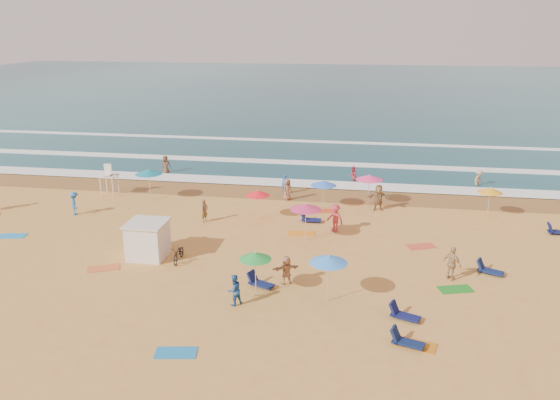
# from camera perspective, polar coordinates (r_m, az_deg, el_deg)

# --- Properties ---
(ground) EXTENTS (220.00, 220.00, 0.00)m
(ground) POSITION_cam_1_polar(r_m,az_deg,el_deg) (31.85, -4.05, -5.75)
(ground) COLOR gold
(ground) RESTS_ON ground
(ocean) EXTENTS (220.00, 140.00, 0.18)m
(ocean) POSITION_cam_1_polar(r_m,az_deg,el_deg) (113.27, 5.83, 11.42)
(ocean) COLOR #0C4756
(ocean) RESTS_ON ground
(wet_sand) EXTENTS (220.00, 220.00, 0.00)m
(wet_sand) POSITION_cam_1_polar(r_m,az_deg,el_deg) (43.35, -0.30, 0.83)
(wet_sand) COLOR olive
(wet_sand) RESTS_ON ground
(surf_foam) EXTENTS (200.00, 18.70, 0.05)m
(surf_foam) POSITION_cam_1_polar(r_m,az_deg,el_deg) (51.72, 1.32, 3.77)
(surf_foam) COLOR white
(surf_foam) RESTS_ON ground
(cabana) EXTENTS (2.00, 2.00, 2.00)m
(cabana) POSITION_cam_1_polar(r_m,az_deg,el_deg) (32.07, -13.63, -4.13)
(cabana) COLOR white
(cabana) RESTS_ON ground
(cabana_roof) EXTENTS (2.20, 2.20, 0.12)m
(cabana_roof) POSITION_cam_1_polar(r_m,az_deg,el_deg) (31.69, -13.77, -2.36)
(cabana_roof) COLOR silver
(cabana_roof) RESTS_ON cabana
(bicycle) EXTENTS (0.70, 1.80, 0.93)m
(bicycle) POSITION_cam_1_polar(r_m,az_deg,el_deg) (31.35, -10.55, -5.50)
(bicycle) COLOR black
(bicycle) RESTS_ON ground
(lifeguard_stand) EXTENTS (1.20, 1.20, 2.10)m
(lifeguard_stand) POSITION_cam_1_polar(r_m,az_deg,el_deg) (44.43, -17.41, 1.81)
(lifeguard_stand) COLOR white
(lifeguard_stand) RESTS_ON ground
(beach_umbrellas) EXTENTS (59.90, 29.53, 0.69)m
(beach_umbrellas) POSITION_cam_1_polar(r_m,az_deg,el_deg) (30.83, -4.42, -2.36)
(beach_umbrellas) COLOR teal
(beach_umbrellas) RESTS_ON ground
(loungers) EXTENTS (39.15, 17.85, 0.34)m
(loungers) POSITION_cam_1_polar(r_m,az_deg,el_deg) (28.85, 1.63, -7.98)
(loungers) COLOR #0F174F
(loungers) RESTS_ON ground
(towels) EXTENTS (28.46, 21.98, 0.03)m
(towels) POSITION_cam_1_polar(r_m,az_deg,el_deg) (29.21, -6.07, -8.08)
(towels) COLOR #B31638
(towels) RESTS_ON ground
(beachgoers) EXTENTS (38.54, 25.77, 2.14)m
(beachgoers) POSITION_cam_1_polar(r_m,az_deg,el_deg) (36.47, -3.72, -1.22)
(beachgoers) COLOR olive
(beachgoers) RESTS_ON ground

